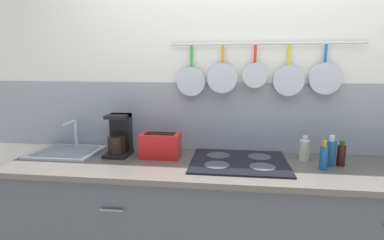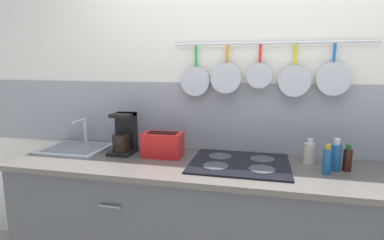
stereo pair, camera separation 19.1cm
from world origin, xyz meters
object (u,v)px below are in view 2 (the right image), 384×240
Objects in this scene: coffee_maker at (124,136)px; bottle_hot_sauce at (336,157)px; bottle_cooking_wine at (327,161)px; toaster at (163,145)px; bottle_olive_oil at (309,153)px; bottle_dish_soap at (347,159)px.

coffee_maker is 1.47× the size of bottle_hot_sauce.
bottle_hot_sauce is at bearing 50.70° from bottle_cooking_wine.
bottle_hot_sauce reaches higher than toaster.
bottle_dish_soap is (0.20, -0.09, -0.00)m from bottle_olive_oil.
toaster is at bearing 177.91° from bottle_hot_sauce.
bottle_hot_sauce is (0.14, -0.11, 0.01)m from bottle_olive_oil.
bottle_cooking_wine is at bearing -144.86° from bottle_dish_soap.
bottle_dish_soap is (0.13, 0.09, -0.01)m from bottle_cooking_wine.
coffee_maker is 1.80× the size of bottle_dish_soap.
bottle_hot_sauce is (0.07, 0.08, 0.01)m from bottle_cooking_wine.
coffee_maker is 1.29m from bottle_olive_oil.
bottle_dish_soap is at bearing -1.29° from toaster.
bottle_cooking_wine reaches higher than bottle_olive_oil.
coffee_maker is 1.43m from bottle_hot_sauce.
toaster is 1.19m from bottle_dish_soap.
coffee_maker is at bearing 174.15° from toaster.
bottle_cooking_wine is at bearing -6.58° from toaster.
toaster is (0.31, -0.03, -0.04)m from coffee_maker.
bottle_cooking_wine is 1.11× the size of bottle_dish_soap.
bottle_olive_oil is at bearing 3.86° from toaster.
bottle_cooking_wine reaches higher than toaster.
coffee_maker is 1.77× the size of bottle_olive_oil.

